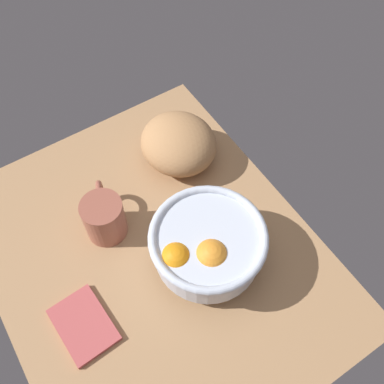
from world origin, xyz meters
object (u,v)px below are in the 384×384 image
bread_loaf (179,143)px  mug (104,217)px  napkin_folded (84,325)px  fruit_bowl (206,246)px

bread_loaf → mug: bread_loaf is taller
bread_loaf → napkin_folded: bread_loaf is taller
fruit_bowl → napkin_folded: 26.10cm
bread_loaf → fruit_bowl: bearing=159.4°
napkin_folded → mug: 20.45cm
fruit_bowl → bread_loaf: bearing=-20.6°
napkin_folded → bread_loaf: bearing=-56.6°
bread_loaf → napkin_folded: 41.44cm
mug → napkin_folded: bearing=140.6°
fruit_bowl → mug: 21.17cm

